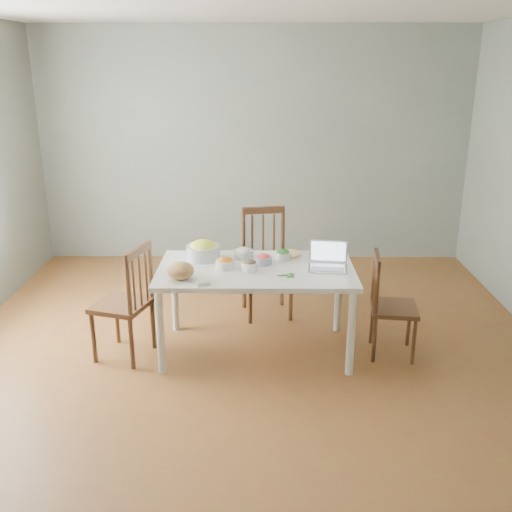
{
  "coord_description": "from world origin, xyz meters",
  "views": [
    {
      "loc": [
        0.08,
        -4.2,
        2.3
      ],
      "look_at": [
        0.05,
        0.08,
        0.84
      ],
      "focal_mm": 40.07,
      "sensor_mm": 36.0,
      "label": 1
    }
  ],
  "objects_px": {
    "dining_table": "(256,310)",
    "bread_boule": "(181,271)",
    "bowl_squash": "(203,250)",
    "chair_far": "(267,264)",
    "chair_left": "(122,302)",
    "laptop": "(328,257)",
    "chair_right": "(394,306)"
  },
  "relations": [
    {
      "from": "chair_far",
      "to": "dining_table",
      "type": "bearing_deg",
      "value": -108.13
    },
    {
      "from": "chair_left",
      "to": "bowl_squash",
      "type": "height_order",
      "value": "chair_left"
    },
    {
      "from": "chair_far",
      "to": "chair_left",
      "type": "xyz_separation_m",
      "value": [
        -1.17,
        -0.83,
        -0.03
      ]
    },
    {
      "from": "chair_right",
      "to": "chair_left",
      "type": "bearing_deg",
      "value": 98.28
    },
    {
      "from": "chair_right",
      "to": "bowl_squash",
      "type": "height_order",
      "value": "bowl_squash"
    },
    {
      "from": "chair_right",
      "to": "bowl_squash",
      "type": "relative_size",
      "value": 3.09
    },
    {
      "from": "bread_boule",
      "to": "bowl_squash",
      "type": "relative_size",
      "value": 0.73
    },
    {
      "from": "chair_far",
      "to": "laptop",
      "type": "bearing_deg",
      "value": -69.14
    },
    {
      "from": "chair_left",
      "to": "bread_boule",
      "type": "bearing_deg",
      "value": 89.81
    },
    {
      "from": "chair_left",
      "to": "laptop",
      "type": "bearing_deg",
      "value": 108.91
    },
    {
      "from": "chair_far",
      "to": "bread_boule",
      "type": "bearing_deg",
      "value": -134.75
    },
    {
      "from": "bowl_squash",
      "to": "laptop",
      "type": "distance_m",
      "value": 1.04
    },
    {
      "from": "bowl_squash",
      "to": "laptop",
      "type": "xyz_separation_m",
      "value": [
        1.01,
        -0.24,
        0.03
      ]
    },
    {
      "from": "dining_table",
      "to": "laptop",
      "type": "distance_m",
      "value": 0.74
    },
    {
      "from": "chair_left",
      "to": "laptop",
      "type": "distance_m",
      "value": 1.69
    },
    {
      "from": "chair_far",
      "to": "bowl_squash",
      "type": "distance_m",
      "value": 0.81
    },
    {
      "from": "chair_left",
      "to": "chair_right",
      "type": "bearing_deg",
      "value": 108.09
    },
    {
      "from": "chair_right",
      "to": "bowl_squash",
      "type": "xyz_separation_m",
      "value": [
        -1.56,
        0.25,
        0.39
      ]
    },
    {
      "from": "chair_far",
      "to": "chair_left",
      "type": "relative_size",
      "value": 1.06
    },
    {
      "from": "chair_left",
      "to": "bowl_squash",
      "type": "xyz_separation_m",
      "value": [
        0.64,
        0.3,
        0.34
      ]
    },
    {
      "from": "bread_boule",
      "to": "chair_right",
      "type": "bearing_deg",
      "value": 6.82
    },
    {
      "from": "bread_boule",
      "to": "dining_table",
      "type": "bearing_deg",
      "value": 23.56
    },
    {
      "from": "bread_boule",
      "to": "bowl_squash",
      "type": "height_order",
      "value": "bowl_squash"
    },
    {
      "from": "dining_table",
      "to": "chair_far",
      "type": "distance_m",
      "value": 0.75
    },
    {
      "from": "chair_right",
      "to": "chair_far",
      "type": "bearing_deg",
      "value": 59.76
    },
    {
      "from": "bread_boule",
      "to": "chair_left",
      "type": "bearing_deg",
      "value": 162.88
    },
    {
      "from": "dining_table",
      "to": "bread_boule",
      "type": "relative_size",
      "value": 7.71
    },
    {
      "from": "chair_left",
      "to": "laptop",
      "type": "xyz_separation_m",
      "value": [
        1.65,
        0.06,
        0.37
      ]
    },
    {
      "from": "chair_left",
      "to": "bread_boule",
      "type": "xyz_separation_m",
      "value": [
        0.51,
        -0.16,
        0.33
      ]
    },
    {
      "from": "dining_table",
      "to": "chair_right",
      "type": "distance_m",
      "value": 1.12
    },
    {
      "from": "chair_left",
      "to": "laptop",
      "type": "relative_size",
      "value": 3.13
    },
    {
      "from": "dining_table",
      "to": "chair_left",
      "type": "xyz_separation_m",
      "value": [
        -1.08,
        -0.09,
        0.11
      ]
    }
  ]
}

